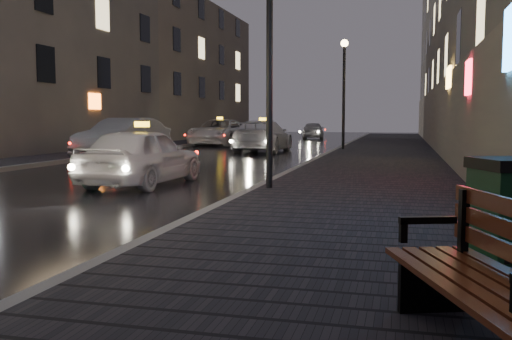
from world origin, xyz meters
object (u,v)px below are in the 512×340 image
Objects in this scene: lamp_near at (270,33)px; trash_bin at (510,208)px; car_far at (313,130)px; car_left_mid at (124,138)px; taxi_mid at (263,136)px; bench at (496,278)px; taxi_near at (142,156)px; lamp_far at (344,80)px; taxi_far at (220,132)px.

trash_bin is (3.95, -5.46, -2.78)m from lamp_near.
lamp_near is 1.34× the size of car_far.
taxi_mid is (4.84, 5.11, -0.07)m from car_left_mid.
bench is 0.52× the size of car_far.
taxi_near is 0.80× the size of taxi_mid.
lamp_near reaches higher than car_far.
lamp_far is 1.04× the size of car_left_mid.
lamp_far is 4.78m from taxi_mid.
lamp_near is 1.04× the size of car_left_mid.
bench is 0.39× the size of taxi_mid.
lamp_far is at bearing -165.92° from taxi_mid.
lamp_near reaches higher than taxi_mid.
taxi_mid is at bearing 83.71° from car_far.
trash_bin is at bearing -54.13° from lamp_near.
taxi_mid is 1.34× the size of car_far.
trash_bin is at bearing 110.63° from taxi_mid.
lamp_near reaches higher than taxi_far.
taxi_near is at bearing -102.85° from lamp_far.
taxi_mid is at bearing -165.81° from lamp_far.
lamp_near is at bearing -42.52° from car_left_mid.
car_left_mid reaches higher than trash_bin.
bench is 0.36× the size of taxi_far.
bench is at bearing -67.46° from lamp_near.
bench is (3.41, -8.21, -2.84)m from lamp_near.
lamp_near is 1.00× the size of taxi_mid.
lamp_near is 16.00m from lamp_far.
taxi_near is 1.08× the size of car_far.
lamp_near is at bearing 167.43° from taxi_near.
bench is 0.49× the size of taxi_near.
taxi_far reaches higher than taxi_near.
taxi_far is (0.69, 11.06, -0.04)m from car_left_mid.
bench is at bearing 93.60° from car_far.
bench is at bearing -65.97° from taxi_far.
car_left_mid is (-12.60, 15.39, 0.13)m from trash_bin.
lamp_far is 22.00m from trash_bin.
car_far is (4.02, 11.19, -0.12)m from taxi_far.
trash_bin is (0.54, 2.74, 0.06)m from bench.
trash_bin is 29.00m from taxi_far.
lamp_far is at bearing -29.30° from taxi_far.
taxi_far is at bearing 110.76° from lamp_near.
car_far reaches higher than bench.
taxi_mid is at bearing -52.38° from taxi_far.
car_far is (-0.13, 17.13, -0.09)m from taxi_mid.
bench is at bearing -49.96° from car_left_mid.
taxi_far is at bearing 90.83° from trash_bin.
lamp_near is 9.33m from bench.
lamp_far is 9.77m from taxi_far.
taxi_mid is (-7.76, 20.50, 0.06)m from trash_bin.
car_far is (4.71, 22.24, -0.16)m from car_left_mid.
taxi_near is at bearing 84.20° from car_far.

